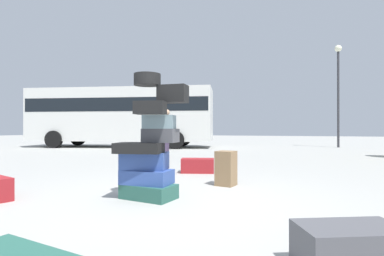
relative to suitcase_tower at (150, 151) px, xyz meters
name	(u,v)px	position (x,y,z in m)	size (l,w,h in m)	color
ground_plane	(165,202)	(0.30, -0.13, -0.68)	(80.00, 80.00, 0.00)	#9E9E99
suitcase_tower	(150,151)	(0.00, 0.00, 0.00)	(1.00, 0.69, 1.77)	#26594C
suitcase_charcoal_upright_blue	(351,248)	(2.32, -1.45, -0.52)	(0.72, 0.41, 0.31)	#4C4C51
suitcase_brown_behind_tower	(226,168)	(0.81, 1.31, -0.38)	(0.31, 0.30, 0.60)	olive
suitcase_maroon_left_side	(198,166)	(-0.14, 2.59, -0.52)	(0.73, 0.39, 0.32)	maroon
person_bearded_onlooker	(167,129)	(-2.24, 5.56, 0.32)	(0.30, 0.34, 1.67)	#3F334C
parked_bus	(122,114)	(-7.03, 10.24, 1.15)	(10.17, 4.55, 3.15)	silver
lamp_post	(338,80)	(4.14, 13.74, 2.96)	(0.36, 0.36, 5.49)	#333338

